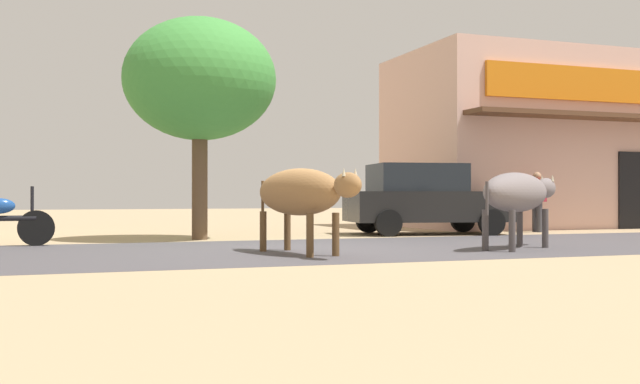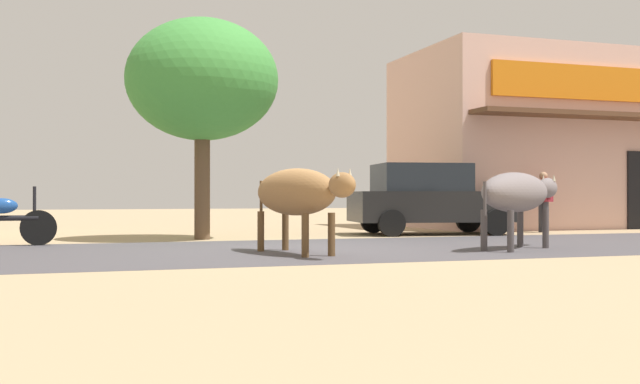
# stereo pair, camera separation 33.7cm
# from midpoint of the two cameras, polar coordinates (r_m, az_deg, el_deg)

# --- Properties ---
(ground) EXTENTS (80.00, 80.00, 0.00)m
(ground) POSITION_cam_midpoint_polar(r_m,az_deg,el_deg) (12.63, -2.20, -4.37)
(ground) COLOR tan
(asphalt_road) EXTENTS (72.00, 5.55, 0.00)m
(asphalt_road) POSITION_cam_midpoint_polar(r_m,az_deg,el_deg) (12.63, -2.20, -4.36)
(asphalt_road) COLOR #4B474C
(asphalt_road) RESTS_ON ground
(storefront_right_club) EXTENTS (7.93, 5.61, 4.96)m
(storefront_right_club) POSITION_cam_midpoint_polar(r_m,az_deg,el_deg) (23.19, 15.51, 3.64)
(storefront_right_club) COLOR #DAAB9C
(storefront_right_club) RESTS_ON ground
(roadside_tree) EXTENTS (3.13, 3.13, 4.55)m
(roadside_tree) POSITION_cam_midpoint_polar(r_m,az_deg,el_deg) (15.88, -9.67, 8.32)
(roadside_tree) COLOR brown
(roadside_tree) RESTS_ON ground
(parked_hatchback_car) EXTENTS (3.95, 2.35, 1.64)m
(parked_hatchback_car) POSITION_cam_midpoint_polar(r_m,az_deg,el_deg) (17.81, 7.35, -0.48)
(parked_hatchback_car) COLOR black
(parked_hatchback_car) RESTS_ON ground
(cow_near_brown) EXTENTS (1.13, 2.75, 1.33)m
(cow_near_brown) POSITION_cam_midpoint_polar(r_m,az_deg,el_deg) (11.66, -2.33, -0.06)
(cow_near_brown) COLOR #986B3F
(cow_near_brown) RESTS_ON ground
(cow_far_dark) EXTENTS (2.42, 1.70, 1.29)m
(cow_far_dark) POSITION_cam_midpoint_polar(r_m,az_deg,el_deg) (13.13, 14.00, -0.09)
(cow_far_dark) COLOR slate
(cow_far_dark) RESTS_ON ground
(pedestrian_by_shop) EXTENTS (0.31, 0.61, 1.49)m
(pedestrian_by_shop) POSITION_cam_midpoint_polar(r_m,az_deg,el_deg) (19.44, 15.60, -0.38)
(pedestrian_by_shop) COLOR #3F3F47
(pedestrian_by_shop) RESTS_ON ground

